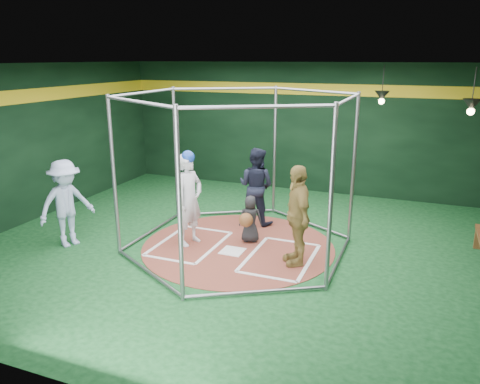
% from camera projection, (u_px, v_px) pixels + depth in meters
% --- Properties ---
extents(room_shell, '(10.10, 9.10, 3.53)m').
position_uv_depth(room_shell, '(238.00, 160.00, 8.82)').
color(room_shell, '#0D3C18').
rests_on(room_shell, ground).
extents(clay_disc, '(3.80, 3.80, 0.01)m').
position_uv_depth(clay_disc, '(238.00, 246.00, 9.30)').
color(clay_disc, brown).
rests_on(clay_disc, ground).
extents(home_plate, '(0.43, 0.43, 0.01)m').
position_uv_depth(home_plate, '(232.00, 251.00, 9.02)').
color(home_plate, white).
rests_on(home_plate, clay_disc).
extents(batter_box_left, '(1.17, 1.77, 0.01)m').
position_uv_depth(batter_box_left, '(190.00, 243.00, 9.41)').
color(batter_box_left, white).
rests_on(batter_box_left, clay_disc).
extents(batter_box_right, '(1.17, 1.77, 0.01)m').
position_uv_depth(batter_box_right, '(280.00, 258.00, 8.73)').
color(batter_box_right, white).
rests_on(batter_box_right, clay_disc).
extents(batting_cage, '(4.05, 4.67, 3.00)m').
position_uv_depth(batting_cage, '(238.00, 173.00, 8.88)').
color(batting_cage, gray).
rests_on(batting_cage, ground).
extents(pendant_lamp_near, '(0.34, 0.34, 0.90)m').
position_uv_depth(pendant_lamp_near, '(382.00, 96.00, 10.97)').
color(pendant_lamp_near, black).
rests_on(pendant_lamp_near, room_shell).
extents(pendant_lamp_far, '(0.34, 0.34, 0.90)m').
position_uv_depth(pendant_lamp_far, '(472.00, 105.00, 8.91)').
color(pendant_lamp_far, black).
rests_on(pendant_lamp_far, room_shell).
extents(batter_figure, '(0.59, 0.75, 1.90)m').
position_uv_depth(batter_figure, '(189.00, 198.00, 9.18)').
color(batter_figure, silver).
rests_on(batter_figure, clay_disc).
extents(visitor_leopard, '(0.92, 1.15, 1.83)m').
position_uv_depth(visitor_leopard, '(297.00, 215.00, 8.29)').
color(visitor_leopard, tan).
rests_on(visitor_leopard, clay_disc).
extents(catcher_figure, '(0.54, 0.61, 0.96)m').
position_uv_depth(catcher_figure, '(250.00, 219.00, 9.36)').
color(catcher_figure, black).
rests_on(catcher_figure, clay_disc).
extents(umpire, '(0.92, 0.77, 1.72)m').
position_uv_depth(umpire, '(256.00, 186.00, 10.37)').
color(umpire, black).
rests_on(umpire, clay_disc).
extents(bystander_blue, '(1.02, 1.28, 1.73)m').
position_uv_depth(bystander_blue, '(66.00, 204.00, 9.14)').
color(bystander_blue, '#A8BADF').
rests_on(bystander_blue, ground).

